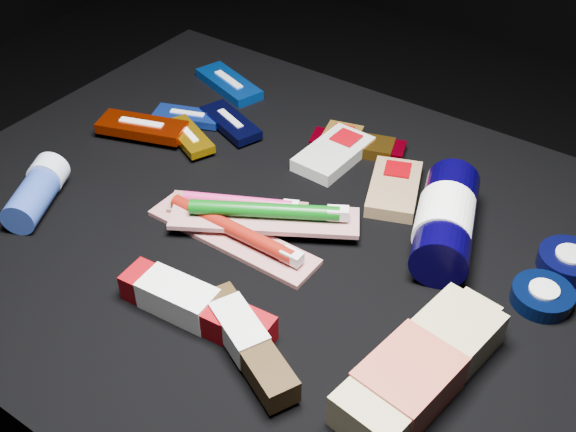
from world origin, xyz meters
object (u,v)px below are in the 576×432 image
Objects in this scene: lotion_bottle at (446,220)px; bodywash_bottle at (419,370)px; toothpaste_carton_red at (190,304)px; deodorant_stick at (37,192)px.

lotion_bottle is 0.98× the size of bodywash_bottle.
bodywash_bottle is 0.27m from toothpaste_carton_red.
lotion_bottle is 1.78× the size of deodorant_stick.
lotion_bottle is at bearing 0.43° from deodorant_stick.
toothpaste_carton_red is (0.30, -0.03, -0.01)m from deodorant_stick.
bodywash_bottle is (0.08, -0.22, -0.01)m from lotion_bottle.
deodorant_stick is (-0.48, -0.25, -0.01)m from lotion_bottle.
deodorant_stick reaches higher than toothpaste_carton_red.
bodywash_bottle is 1.81× the size of deodorant_stick.
lotion_bottle is 0.24m from bodywash_bottle.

